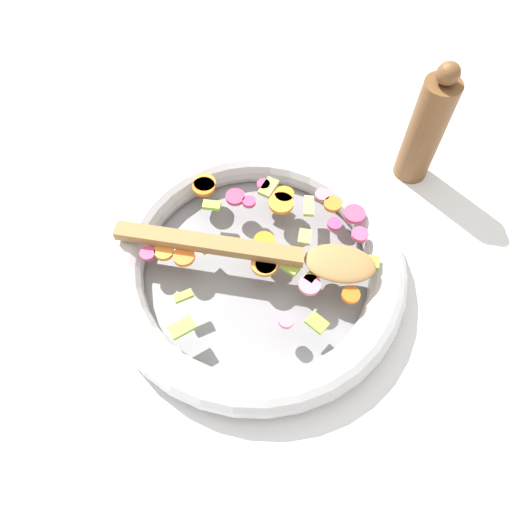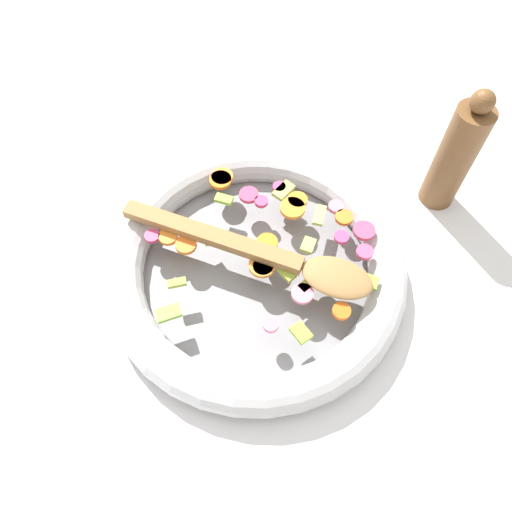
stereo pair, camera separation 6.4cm
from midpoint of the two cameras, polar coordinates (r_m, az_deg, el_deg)
ground_plane at (r=0.69m, az=-2.67°, el=-2.36°), size 4.00×4.00×0.00m
skillet at (r=0.67m, az=-2.75°, el=-1.46°), size 0.40×0.40×0.05m
chopped_vegetables at (r=0.66m, az=-1.30°, el=2.26°), size 0.29×0.31×0.01m
wooden_spoon at (r=0.63m, az=-1.17°, el=0.10°), size 0.27×0.26×0.01m
pepper_mill at (r=0.75m, az=16.72°, el=13.44°), size 0.05×0.05×0.20m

